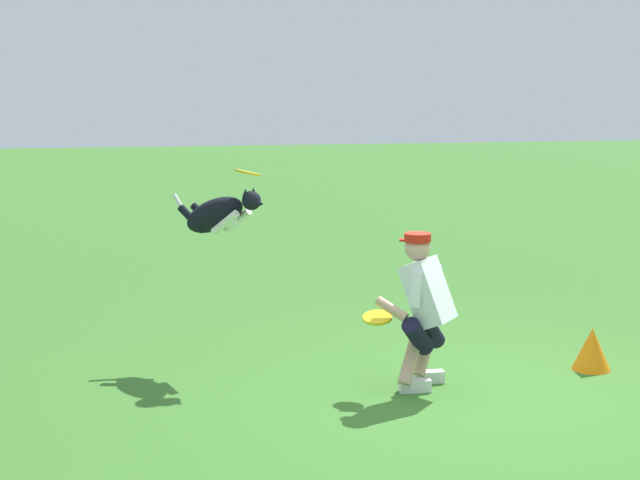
% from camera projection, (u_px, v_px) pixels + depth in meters
% --- Properties ---
extents(ground_plane, '(60.00, 60.00, 0.00)m').
position_uv_depth(ground_plane, '(469.00, 398.00, 7.99)').
color(ground_plane, '#387029').
extents(person, '(0.71, 0.59, 1.29)m').
position_uv_depth(person, '(424.00, 305.00, 8.17)').
color(person, silver).
rests_on(person, ground_plane).
extents(dog, '(0.79, 0.83, 0.53)m').
position_uv_depth(dog, '(218.00, 214.00, 8.94)').
color(dog, black).
extents(frisbee_flying, '(0.30, 0.31, 0.09)m').
position_uv_depth(frisbee_flying, '(247.00, 173.00, 8.81)').
color(frisbee_flying, yellow).
extents(frisbee_held, '(0.28, 0.27, 0.11)m').
position_uv_depth(frisbee_held, '(377.00, 317.00, 8.13)').
color(frisbee_held, yellow).
rests_on(frisbee_held, person).
extents(training_cone, '(0.34, 0.34, 0.38)m').
position_uv_depth(training_cone, '(592.00, 349.00, 8.75)').
color(training_cone, orange).
rests_on(training_cone, ground_plane).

